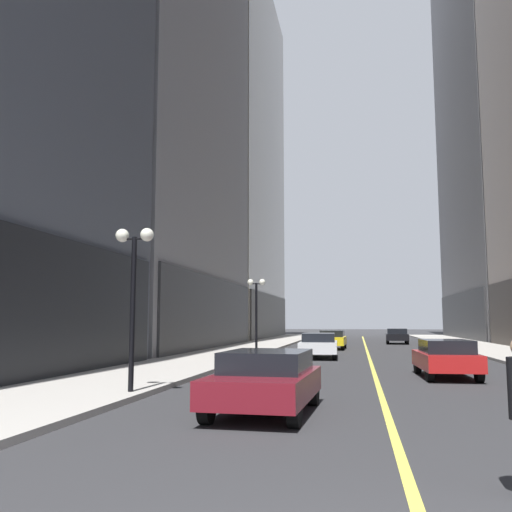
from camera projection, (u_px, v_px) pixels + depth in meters
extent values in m
plane|color=#2D2D30|center=(367.00, 350.00, 37.31)|extent=(200.00, 200.00, 0.00)
cube|color=#ADA8A0|center=(247.00, 348.00, 38.79)|extent=(4.50, 78.00, 0.15)
cube|color=#ADA8A0|center=(497.00, 350.00, 35.85)|extent=(4.50, 78.00, 0.15)
cube|color=#E5D64C|center=(367.00, 350.00, 37.31)|extent=(0.16, 70.00, 0.01)
cube|color=black|center=(6.00, 306.00, 16.04)|extent=(0.50, 20.90, 4.79)
cube|color=#2C2C2E|center=(213.00, 313.00, 39.01)|extent=(0.50, 22.80, 5.00)
cube|color=#A8A399|center=(209.00, 158.00, 67.49)|extent=(14.96, 26.00, 43.43)
cube|color=#3A3935|center=(269.00, 316.00, 63.92)|extent=(0.50, 24.70, 5.00)
cube|color=#2C2C2E|center=(462.00, 316.00, 60.14)|extent=(0.50, 24.70, 5.00)
cube|color=maroon|center=(265.00, 385.00, 11.84)|extent=(2.12, 4.18, 0.55)
cube|color=black|center=(267.00, 362.00, 12.09)|extent=(1.81, 2.37, 0.50)
cylinder|color=black|center=(294.00, 411.00, 10.23)|extent=(0.25, 0.65, 0.64)
cylinder|color=black|center=(207.00, 407.00, 10.60)|extent=(0.25, 0.65, 0.64)
cylinder|color=black|center=(313.00, 391.00, 13.00)|extent=(0.25, 0.65, 0.64)
cylinder|color=black|center=(243.00, 389.00, 13.38)|extent=(0.25, 0.65, 0.64)
cube|color=#B21919|center=(446.00, 361.00, 19.32)|extent=(1.91, 4.15, 0.55)
cube|color=black|center=(446.00, 347.00, 19.17)|extent=(1.64, 2.34, 0.50)
cylinder|color=black|center=(417.00, 365.00, 20.81)|extent=(0.24, 0.65, 0.64)
cylinder|color=black|center=(460.00, 366.00, 20.58)|extent=(0.24, 0.65, 0.64)
cylinder|color=black|center=(430.00, 372.00, 17.99)|extent=(0.24, 0.65, 0.64)
cylinder|color=black|center=(479.00, 373.00, 17.77)|extent=(0.24, 0.65, 0.64)
cube|color=silver|center=(319.00, 347.00, 29.56)|extent=(2.07, 4.61, 0.55)
cube|color=black|center=(319.00, 338.00, 29.84)|extent=(1.78, 2.60, 0.50)
cylinder|color=black|center=(335.00, 354.00, 27.84)|extent=(0.24, 0.65, 0.64)
cylinder|color=black|center=(301.00, 354.00, 28.09)|extent=(0.24, 0.65, 0.64)
cylinder|color=black|center=(335.00, 351.00, 30.97)|extent=(0.24, 0.65, 0.64)
cylinder|color=black|center=(305.00, 350.00, 31.22)|extent=(0.24, 0.65, 0.64)
cube|color=yellow|center=(332.00, 341.00, 38.95)|extent=(1.92, 4.38, 0.55)
cube|color=black|center=(332.00, 334.00, 39.22)|extent=(1.65, 2.47, 0.50)
cylinder|color=black|center=(342.00, 346.00, 37.29)|extent=(0.24, 0.65, 0.64)
cylinder|color=black|center=(319.00, 345.00, 37.61)|extent=(0.24, 0.65, 0.64)
cylinder|color=black|center=(345.00, 344.00, 40.23)|extent=(0.24, 0.65, 0.64)
cylinder|color=black|center=(323.00, 344.00, 40.56)|extent=(0.24, 0.65, 0.64)
cube|color=black|center=(397.00, 337.00, 48.22)|extent=(2.01, 4.25, 0.55)
cube|color=black|center=(397.00, 331.00, 48.08)|extent=(1.72, 2.40, 0.50)
cylinder|color=black|center=(387.00, 339.00, 49.79)|extent=(0.24, 0.65, 0.64)
cylinder|color=black|center=(406.00, 340.00, 49.44)|extent=(0.24, 0.65, 0.64)
cylinder|color=black|center=(388.00, 341.00, 46.95)|extent=(0.24, 0.65, 0.64)
cylinder|color=black|center=(408.00, 341.00, 46.60)|extent=(0.24, 0.65, 0.64)
cylinder|color=black|center=(133.00, 316.00, 14.54)|extent=(0.14, 0.14, 4.20)
cylinder|color=black|center=(135.00, 239.00, 14.78)|extent=(0.80, 0.06, 0.06)
sphere|color=white|center=(122.00, 235.00, 14.85)|extent=(0.36, 0.36, 0.36)
sphere|color=white|center=(147.00, 235.00, 14.73)|extent=(0.36, 0.36, 0.36)
cylinder|color=black|center=(256.00, 319.00, 32.31)|extent=(0.14, 0.14, 4.20)
cylinder|color=black|center=(256.00, 284.00, 32.55)|extent=(0.80, 0.06, 0.06)
sphere|color=white|center=(250.00, 282.00, 32.63)|extent=(0.36, 0.36, 0.36)
sphere|color=white|center=(262.00, 282.00, 32.50)|extent=(0.36, 0.36, 0.36)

